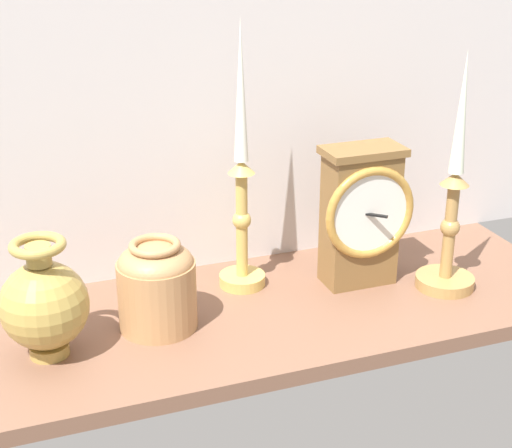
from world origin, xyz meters
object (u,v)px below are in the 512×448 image
Objects in this scene: brass_vase_bulbous at (44,303)px; brass_vase_jar at (157,284)px; candlestick_tall_left at (242,194)px; mantel_clock at (362,215)px; candlestick_tall_center at (451,216)px.

brass_vase_bulbous is 1.27× the size of brass_vase_jar.
candlestick_tall_left is at bearing 28.27° from brass_vase_jar.
candlestick_tall_left is at bearing 162.34° from mantel_clock.
candlestick_tall_center is at bearing -21.34° from candlestick_tall_left.
brass_vase_bulbous is at bearing -174.15° from mantel_clock.
candlestick_tall_center reaches higher than brass_vase_bulbous.
candlestick_tall_center is at bearing -0.94° from brass_vase_bulbous.
candlestick_tall_left is 1.12× the size of candlestick_tall_center.
candlestick_tall_center is (12.34, -6.12, 0.42)cm from mantel_clock.
mantel_clock reaches higher than brass_vase_bulbous.
brass_vase_jar is at bearing -151.73° from candlestick_tall_left.
brass_vase_jar is (15.92, 2.31, -0.99)cm from brass_vase_bulbous.
brass_vase_bulbous is at bearing 179.06° from candlestick_tall_center.
brass_vase_jar is (-46.24, 3.33, -5.29)cm from candlestick_tall_center.
mantel_clock is 1.33× the size of brass_vase_bulbous.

